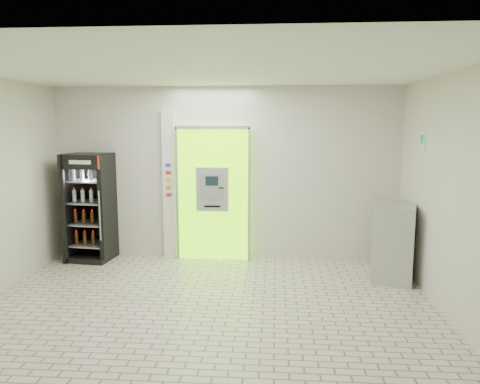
# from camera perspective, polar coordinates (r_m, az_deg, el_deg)

# --- Properties ---
(ground) EXTENTS (6.00, 6.00, 0.00)m
(ground) POSITION_cam_1_polar(r_m,az_deg,el_deg) (6.11, -4.34, -14.53)
(ground) COLOR #BDB19D
(ground) RESTS_ON ground
(room_shell) EXTENTS (6.00, 6.00, 6.00)m
(room_shell) POSITION_cam_1_polar(r_m,az_deg,el_deg) (5.65, -4.55, 2.93)
(room_shell) COLOR beige
(room_shell) RESTS_ON ground
(atm_assembly) EXTENTS (1.30, 0.24, 2.33)m
(atm_assembly) POSITION_cam_1_polar(r_m,az_deg,el_deg) (8.13, -3.28, -0.10)
(atm_assembly) COLOR #74EA00
(atm_assembly) RESTS_ON ground
(pillar) EXTENTS (0.22, 0.11, 2.60)m
(pillar) POSITION_cam_1_polar(r_m,az_deg,el_deg) (8.29, -8.61, 0.88)
(pillar) COLOR silver
(pillar) RESTS_ON ground
(beverage_cooler) EXTENTS (0.77, 0.71, 1.86)m
(beverage_cooler) POSITION_cam_1_polar(r_m,az_deg,el_deg) (8.51, -17.80, -2.02)
(beverage_cooler) COLOR black
(beverage_cooler) RESTS_ON ground
(steel_cabinet) EXTENTS (0.83, 1.01, 1.17)m
(steel_cabinet) POSITION_cam_1_polar(r_m,az_deg,el_deg) (7.56, 18.28, -5.73)
(steel_cabinet) COLOR #A6A9AD
(steel_cabinet) RESTS_ON ground
(exit_sign) EXTENTS (0.02, 0.22, 0.26)m
(exit_sign) POSITION_cam_1_polar(r_m,az_deg,el_deg) (7.28, 21.37, 5.84)
(exit_sign) COLOR white
(exit_sign) RESTS_ON room_shell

